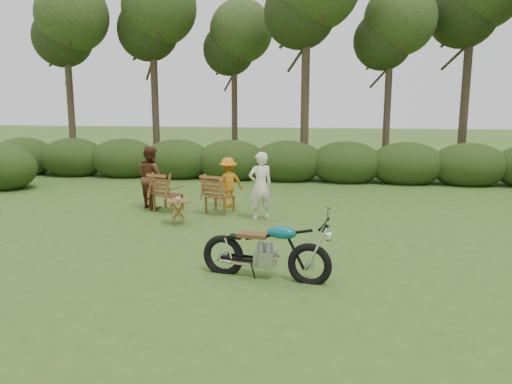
# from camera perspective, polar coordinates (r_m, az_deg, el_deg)

# --- Properties ---
(ground) EXTENTS (80.00, 80.00, 0.00)m
(ground) POSITION_cam_1_polar(r_m,az_deg,el_deg) (8.81, -1.42, -8.10)
(ground) COLOR #2C521B
(ground) RESTS_ON ground
(tree_line) EXTENTS (22.52, 11.62, 8.14)m
(tree_line) POSITION_cam_1_polar(r_m,az_deg,el_deg) (18.00, 5.64, 13.76)
(tree_line) COLOR #372C1E
(tree_line) RESTS_ON ground
(motorcycle) EXTENTS (2.13, 1.11, 1.16)m
(motorcycle) POSITION_cam_1_polar(r_m,az_deg,el_deg) (8.13, 1.06, -9.74)
(motorcycle) COLOR #0C98A0
(motorcycle) RESTS_ON ground
(lawn_chair_right) EXTENTS (0.86, 0.86, 0.99)m
(lawn_chair_right) POSITION_cam_1_polar(r_m,az_deg,el_deg) (12.58, -4.14, -2.36)
(lawn_chair_right) COLOR brown
(lawn_chair_right) RESTS_ON ground
(lawn_chair_left) EXTENTS (0.87, 0.87, 1.00)m
(lawn_chair_left) POSITION_cam_1_polar(r_m,az_deg,el_deg) (12.96, -9.96, -2.11)
(lawn_chair_left) COLOR brown
(lawn_chair_left) RESTS_ON ground
(side_table) EXTENTS (0.64, 0.58, 0.55)m
(side_table) POSITION_cam_1_polar(r_m,az_deg,el_deg) (11.52, -8.88, -2.29)
(side_table) COLOR brown
(side_table) RESTS_ON ground
(cup) EXTENTS (0.13, 0.13, 0.09)m
(cup) POSITION_cam_1_polar(r_m,az_deg,el_deg) (11.40, -8.89, -0.78)
(cup) COLOR beige
(cup) RESTS_ON side_table
(adult_a) EXTENTS (0.70, 0.62, 1.61)m
(adult_a) POSITION_cam_1_polar(r_m,az_deg,el_deg) (11.89, 0.50, -3.11)
(adult_a) COLOR #F7E4CB
(adult_a) RESTS_ON ground
(adult_b) EXTENTS (0.99, 0.99, 1.62)m
(adult_b) POSITION_cam_1_polar(r_m,az_deg,el_deg) (13.37, -11.76, -1.77)
(adult_b) COLOR #522D17
(adult_b) RESTS_ON ground
(child) EXTENTS (0.97, 0.89, 1.31)m
(child) POSITION_cam_1_polar(r_m,az_deg,el_deg) (13.18, -3.17, -1.74)
(child) COLOR orange
(child) RESTS_ON ground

